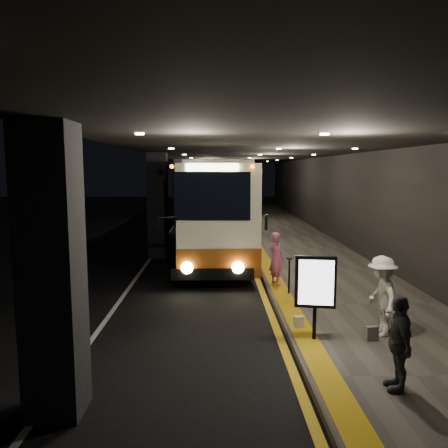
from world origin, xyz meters
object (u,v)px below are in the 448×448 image
object	(u,v)px
coach_main	(213,211)
coach_third	(214,188)
info_sign	(315,284)
passenger_waiting_white	(382,296)
passenger_waiting_grey	(399,343)
bag_plain	(298,322)
stanchion_post	(289,276)
coach_second	(218,197)
passenger_boarding	(276,259)
bag_polka	(372,334)

from	to	relation	value
coach_main	coach_third	xyz separation A→B (m)	(-0.02, 24.17, -0.03)
coach_third	info_sign	distance (m)	34.52
coach_third	passenger_waiting_white	world-z (taller)	coach_third
passenger_waiting_grey	info_sign	world-z (taller)	info_sign
bag_plain	stanchion_post	bearing A→B (deg)	85.01
coach_third	bag_plain	world-z (taller)	coach_third
bag_plain	coach_second	bearing A→B (deg)	94.29
passenger_boarding	bag_polka	size ratio (longest dim) A/B	5.36
coach_second	passenger_waiting_grey	size ratio (longest dim) A/B	7.13
passenger_waiting_grey	stanchion_post	distance (m)	5.57
passenger_waiting_grey	bag_polka	world-z (taller)	passenger_waiting_grey
bag_polka	stanchion_post	world-z (taller)	stanchion_post
info_sign	passenger_waiting_white	bearing A→B (deg)	18.02
coach_third	passenger_waiting_grey	world-z (taller)	coach_third
coach_third	passenger_waiting_white	xyz separation A→B (m)	(3.67, -34.23, -0.82)
passenger_waiting_white	info_sign	distance (m)	1.54
coach_second	coach_third	distance (m)	11.06
passenger_boarding	stanchion_post	xyz separation A→B (m)	(0.23, -1.01, -0.31)
stanchion_post	coach_second	bearing A→B (deg)	95.54
coach_main	stanchion_post	bearing A→B (deg)	-74.07
coach_second	passenger_waiting_grey	world-z (taller)	coach_second
passenger_boarding	info_sign	xyz separation A→B (m)	(0.20, -4.41, 0.38)
coach_third	coach_second	bearing A→B (deg)	-87.92
bag_plain	stanchion_post	size ratio (longest dim) A/B	0.26
coach_third	bag_polka	xyz separation A→B (m)	(3.38, -34.53, -1.54)
passenger_boarding	passenger_waiting_white	distance (m)	4.52
passenger_boarding	passenger_waiting_white	xyz separation A→B (m)	(1.68, -4.19, 0.04)
passenger_boarding	bag_polka	xyz separation A→B (m)	(1.39, -4.50, -0.67)
bag_polka	info_sign	bearing A→B (deg)	175.71
passenger_waiting_white	passenger_waiting_grey	distance (m)	2.39
coach_second	stanchion_post	xyz separation A→B (m)	(1.94, -19.99, -1.01)
info_sign	passenger_boarding	bearing A→B (deg)	102.23
bag_polka	passenger_boarding	bearing A→B (deg)	107.18
coach_third	bag_plain	distance (m)	33.83
coach_second	passenger_waiting_grey	bearing A→B (deg)	-80.80
coach_main	passenger_boarding	bearing A→B (deg)	-73.28
coach_third	passenger_waiting_grey	bearing A→B (deg)	-84.60
passenger_boarding	stanchion_post	bearing A→B (deg)	168.96
coach_second	passenger_waiting_grey	xyz separation A→B (m)	(2.78, -25.49, -0.74)
bag_polka	bag_plain	xyz separation A→B (m)	(-1.39, 0.79, -0.02)
coach_second	passenger_waiting_white	size ratio (longest dim) A/B	6.45
coach_main	bag_polka	xyz separation A→B (m)	(3.36, -10.36, -1.57)
coach_third	stanchion_post	bearing A→B (deg)	-85.30
coach_main	passenger_waiting_grey	size ratio (longest dim) A/B	7.99
passenger_waiting_white	passenger_waiting_grey	world-z (taller)	passenger_waiting_white
passenger_boarding	coach_main	bearing A→B (deg)	-5.57
passenger_waiting_grey	stanchion_post	bearing A→B (deg)	-165.47
passenger_boarding	passenger_waiting_white	size ratio (longest dim) A/B	0.95
bag_polka	info_sign	size ratio (longest dim) A/B	0.17
coach_second	bag_plain	distance (m)	22.79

